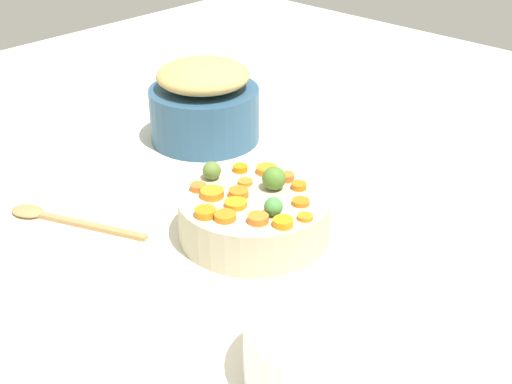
# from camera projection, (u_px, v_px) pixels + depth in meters

# --- Properties ---
(tabletop) EXTENTS (2.40, 2.40, 0.02)m
(tabletop) POSITION_uv_depth(u_px,v_px,m) (258.00, 238.00, 1.20)
(tabletop) COLOR beige
(tabletop) RESTS_ON ground
(serving_bowl_carrots) EXTENTS (0.25, 0.25, 0.07)m
(serving_bowl_carrots) POSITION_uv_depth(u_px,v_px,m) (256.00, 217.00, 1.17)
(serving_bowl_carrots) COLOR #B9AF8F
(serving_bowl_carrots) RESTS_ON tabletop
(metal_pot) EXTENTS (0.23, 0.23, 0.11)m
(metal_pot) POSITION_uv_depth(u_px,v_px,m) (205.00, 114.00, 1.50)
(metal_pot) COLOR #2A4F6E
(metal_pot) RESTS_ON tabletop
(stuffing_mound) EXTENTS (0.19, 0.19, 0.06)m
(stuffing_mound) POSITION_uv_depth(u_px,v_px,m) (203.00, 75.00, 1.46)
(stuffing_mound) COLOR tan
(stuffing_mound) RESTS_ON metal_pot
(carrot_slice_0) EXTENTS (0.05, 0.05, 0.01)m
(carrot_slice_0) POSITION_uv_depth(u_px,v_px,m) (205.00, 212.00, 1.10)
(carrot_slice_0) COLOR orange
(carrot_slice_0) RESTS_ON serving_bowl_carrots
(carrot_slice_1) EXTENTS (0.04, 0.04, 0.01)m
(carrot_slice_1) POSITION_uv_depth(u_px,v_px,m) (301.00, 202.00, 1.14)
(carrot_slice_1) COLOR orange
(carrot_slice_1) RESTS_ON serving_bowl_carrots
(carrot_slice_2) EXTENTS (0.04, 0.04, 0.01)m
(carrot_slice_2) POSITION_uv_depth(u_px,v_px,m) (258.00, 219.00, 1.09)
(carrot_slice_2) COLOR orange
(carrot_slice_2) RESTS_ON serving_bowl_carrots
(carrot_slice_3) EXTENTS (0.05, 0.05, 0.01)m
(carrot_slice_3) POSITION_uv_depth(u_px,v_px,m) (267.00, 170.00, 1.23)
(carrot_slice_3) COLOR orange
(carrot_slice_3) RESTS_ON serving_bowl_carrots
(carrot_slice_4) EXTENTS (0.03, 0.03, 0.01)m
(carrot_slice_4) POSITION_uv_depth(u_px,v_px,m) (245.00, 182.00, 1.20)
(carrot_slice_4) COLOR orange
(carrot_slice_4) RESTS_ON serving_bowl_carrots
(carrot_slice_5) EXTENTS (0.04, 0.04, 0.01)m
(carrot_slice_5) POSITION_uv_depth(u_px,v_px,m) (212.00, 193.00, 1.16)
(carrot_slice_5) COLOR orange
(carrot_slice_5) RESTS_ON serving_bowl_carrots
(carrot_slice_6) EXTENTS (0.04, 0.04, 0.01)m
(carrot_slice_6) POSITION_uv_depth(u_px,v_px,m) (283.00, 222.00, 1.08)
(carrot_slice_6) COLOR orange
(carrot_slice_6) RESTS_ON serving_bowl_carrots
(carrot_slice_7) EXTENTS (0.05, 0.05, 0.01)m
(carrot_slice_7) POSITION_uv_depth(u_px,v_px,m) (234.00, 203.00, 1.13)
(carrot_slice_7) COLOR orange
(carrot_slice_7) RESTS_ON serving_bowl_carrots
(carrot_slice_8) EXTENTS (0.03, 0.03, 0.01)m
(carrot_slice_8) POSITION_uv_depth(u_px,v_px,m) (305.00, 217.00, 1.10)
(carrot_slice_8) COLOR orange
(carrot_slice_8) RESTS_ON serving_bowl_carrots
(carrot_slice_9) EXTENTS (0.04, 0.04, 0.01)m
(carrot_slice_9) POSITION_uv_depth(u_px,v_px,m) (288.00, 177.00, 1.20)
(carrot_slice_9) COLOR orange
(carrot_slice_9) RESTS_ON serving_bowl_carrots
(carrot_slice_10) EXTENTS (0.05, 0.05, 0.01)m
(carrot_slice_10) POSITION_uv_depth(u_px,v_px,m) (239.00, 193.00, 1.16)
(carrot_slice_10) COLOR orange
(carrot_slice_10) RESTS_ON serving_bowl_carrots
(carrot_slice_11) EXTENTS (0.03, 0.03, 0.01)m
(carrot_slice_11) POSITION_uv_depth(u_px,v_px,m) (198.00, 187.00, 1.18)
(carrot_slice_11) COLOR orange
(carrot_slice_11) RESTS_ON serving_bowl_carrots
(carrot_slice_12) EXTENTS (0.04, 0.04, 0.01)m
(carrot_slice_12) POSITION_uv_depth(u_px,v_px,m) (299.00, 186.00, 1.18)
(carrot_slice_12) COLOR orange
(carrot_slice_12) RESTS_ON serving_bowl_carrots
(carrot_slice_13) EXTENTS (0.03, 0.03, 0.01)m
(carrot_slice_13) POSITION_uv_depth(u_px,v_px,m) (240.00, 168.00, 1.24)
(carrot_slice_13) COLOR orange
(carrot_slice_13) RESTS_ON serving_bowl_carrots
(carrot_slice_14) EXTENTS (0.04, 0.04, 0.01)m
(carrot_slice_14) POSITION_uv_depth(u_px,v_px,m) (225.00, 216.00, 1.09)
(carrot_slice_14) COLOR orange
(carrot_slice_14) RESTS_ON serving_bowl_carrots
(brussels_sprout_0) EXTENTS (0.04, 0.04, 0.04)m
(brussels_sprout_0) POSITION_uv_depth(u_px,v_px,m) (274.00, 178.00, 1.17)
(brussels_sprout_0) COLOR #4A7629
(brussels_sprout_0) RESTS_ON serving_bowl_carrots
(brussels_sprout_1) EXTENTS (0.03, 0.03, 0.03)m
(brussels_sprout_1) POSITION_uv_depth(u_px,v_px,m) (273.00, 207.00, 1.10)
(brussels_sprout_1) COLOR #44873F
(brussels_sprout_1) RESTS_ON serving_bowl_carrots
(brussels_sprout_2) EXTENTS (0.03, 0.03, 0.03)m
(brussels_sprout_2) POSITION_uv_depth(u_px,v_px,m) (212.00, 171.00, 1.20)
(brussels_sprout_2) COLOR #557331
(brussels_sprout_2) RESTS_ON serving_bowl_carrots
(wooden_spoon) EXTENTS (0.25, 0.12, 0.01)m
(wooden_spoon) POSITION_uv_depth(u_px,v_px,m) (55.00, 217.00, 1.23)
(wooden_spoon) COLOR #AD7D4B
(wooden_spoon) RESTS_ON tabletop
(casserole_dish) EXTENTS (0.20, 0.20, 0.09)m
(casserole_dish) POSITION_uv_depth(u_px,v_px,m) (325.00, 350.00, 0.88)
(casserole_dish) COLOR white
(casserole_dish) RESTS_ON tabletop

